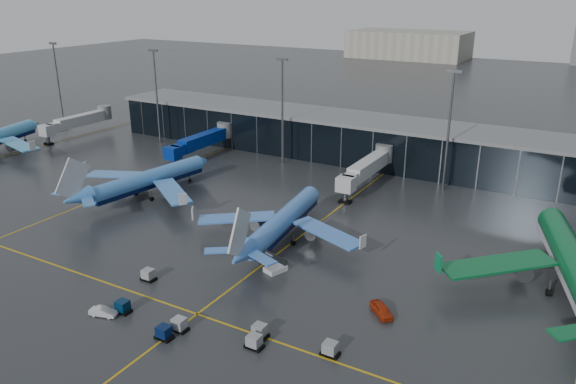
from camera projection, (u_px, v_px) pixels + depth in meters
The scene contains 11 objects.
ground at pixel (207, 254), 91.63m from camera, with size 600.00×600.00×0.00m, color #282B2D.
terminal_pier at pixel (358, 139), 140.24m from camera, with size 142.00×17.00×10.70m.
jet_bridges at pixel (200, 141), 141.47m from camera, with size 94.00×27.50×7.20m.
flood_masts at pixel (359, 117), 125.25m from camera, with size 203.00×0.50×25.50m.
taxi_lines at pixel (292, 243), 95.57m from camera, with size 220.00×120.00×0.02m.
airliner_arkefly at pixel (148, 169), 115.42m from camera, with size 33.03×37.62×11.56m, color #458BE3, non-canonical shape.
airliner_klm_near at pixel (284, 209), 95.30m from camera, with size 31.79×36.21×11.13m, color #4582E4, non-canonical shape.
baggage_carts at pixel (205, 322), 71.70m from camera, with size 33.58×11.65×1.70m.
mobile_airstair at pixel (275, 267), 85.79m from camera, with size 3.14×3.75×3.45m.
service_van_red at pixel (382, 310), 74.36m from camera, with size 1.81×4.51×1.54m, color #B22C0D.
service_van_white at pixel (103, 312), 74.16m from camera, with size 1.30×3.74×1.23m, color silver.
Camera 1 is at (52.75, -64.93, 40.94)m, focal length 35.00 mm.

